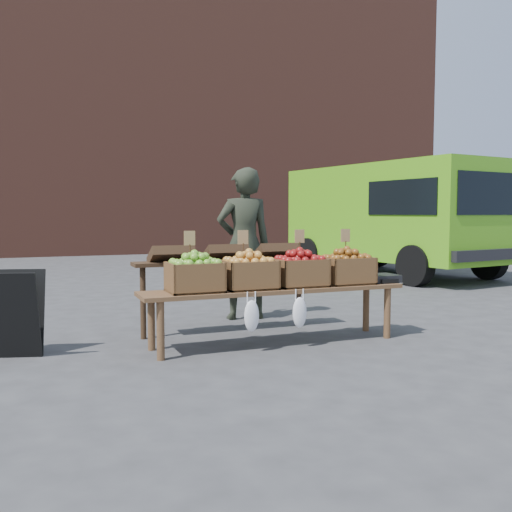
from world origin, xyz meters
name	(u,v)px	position (x,y,z in m)	size (l,w,h in m)	color
ground	(316,344)	(0.00, 0.00, 0.00)	(80.00, 80.00, 0.00)	#3F3F41
brick_building	(107,103)	(0.00, 15.00, 5.00)	(24.00, 4.00, 10.00)	brown
delivery_van	(394,221)	(4.53, 5.06, 1.14)	(2.34, 5.10, 2.28)	#55A717
vendor	(244,244)	(-0.17, 1.56, 0.93)	(0.68, 0.45, 1.86)	#252A1F
chalkboard_sign	(11,314)	(-2.81, 0.57, 0.40)	(0.53, 0.29, 0.80)	black
back_table	(225,285)	(-0.65, 0.88, 0.52)	(2.10, 0.44, 1.04)	#332214
display_bench	(275,316)	(-0.38, 0.16, 0.28)	(2.70, 0.56, 0.57)	brown
crate_golden_apples	(195,277)	(-1.20, 0.16, 0.71)	(0.50, 0.40, 0.28)	#56A01E
crate_russet_pears	(249,275)	(-0.65, 0.16, 0.71)	(0.50, 0.40, 0.28)	gold
crate_red_apples	(300,272)	(-0.10, 0.16, 0.71)	(0.50, 0.40, 0.28)	maroon
crate_green_apples	(347,270)	(0.45, 0.16, 0.71)	(0.50, 0.40, 0.28)	brown
weighing_scale	(381,278)	(0.87, 0.16, 0.61)	(0.34, 0.30, 0.08)	black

